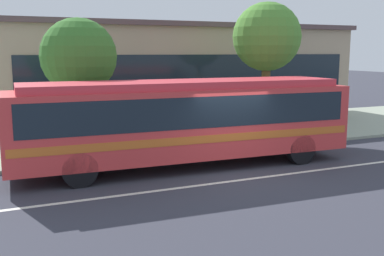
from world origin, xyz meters
name	(u,v)px	position (x,y,z in m)	size (l,w,h in m)	color
ground_plane	(233,173)	(0.00, 0.00, 0.00)	(120.00, 120.00, 0.00)	#353641
sidewalk_slab	(159,136)	(0.00, 6.69, 0.06)	(60.00, 8.00, 0.12)	#96A08C
lane_stripe_center	(246,179)	(0.00, -0.80, 0.00)	(56.00, 0.16, 0.01)	silver
transit_bus	(185,117)	(-1.02, 1.34, 1.64)	(11.13, 2.83, 2.82)	#D43839
pedestrian_waiting_near_sign	(155,124)	(-1.29, 3.53, 1.11)	(0.40, 0.40, 1.70)	#373640
street_tree_near_stop	(79,57)	(-3.74, 4.74, 3.55)	(2.73, 2.73, 4.82)	brown
street_tree_mid_block	(267,38)	(4.22, 4.76, 4.31)	(2.91, 2.91, 5.70)	brown
station_building	(174,72)	(2.72, 11.69, 2.59)	(19.01, 7.29, 5.16)	tan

